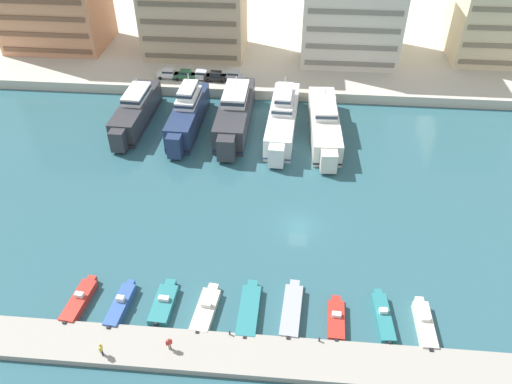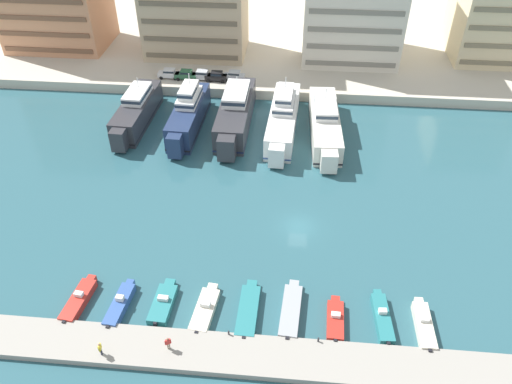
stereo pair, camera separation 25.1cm
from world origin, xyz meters
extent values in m
plane|color=#2D5B66|center=(0.00, 0.00, 0.00)|extent=(400.00, 400.00, 0.00)
cube|color=beige|center=(0.00, 68.96, 0.92)|extent=(180.00, 70.00, 1.84)
cube|color=#9E998E|center=(0.00, -20.11, 0.39)|extent=(120.00, 4.73, 0.78)
cube|color=#333338|center=(-28.24, 24.11, 2.03)|extent=(4.81, 16.46, 4.06)
cube|color=#333338|center=(-28.61, 15.03, 2.13)|extent=(2.36, 2.16, 3.45)
cube|color=black|center=(-28.24, 24.11, 0.71)|extent=(4.85, 16.63, 0.24)
cube|color=white|center=(-28.19, 25.33, 4.76)|extent=(3.51, 6.97, 1.41)
cube|color=#233342|center=(-28.19, 25.33, 4.90)|extent=(3.55, 7.04, 0.51)
cylinder|color=silver|center=(-28.15, 26.35, 6.37)|extent=(0.16, 0.16, 1.80)
cube|color=#333338|center=(-27.89, 32.70, 1.12)|extent=(3.55, 1.04, 0.20)
cube|color=navy|center=(-19.11, 23.18, 2.15)|extent=(4.59, 16.66, 4.30)
cube|color=navy|center=(-19.42, 14.02, 2.26)|extent=(2.28, 2.08, 3.66)
cube|color=black|center=(-19.11, 23.18, 0.75)|extent=(4.63, 16.83, 0.24)
cube|color=white|center=(-19.06, 24.42, 4.97)|extent=(3.37, 7.05, 1.34)
cube|color=#233342|center=(-19.06, 24.42, 5.10)|extent=(3.41, 7.12, 0.48)
cube|color=white|center=(-19.06, 24.42, 6.33)|extent=(2.63, 5.50, 1.39)
cube|color=#233342|center=(-19.06, 24.42, 6.47)|extent=(2.66, 5.55, 0.50)
cylinder|color=silver|center=(-19.03, 25.46, 7.93)|extent=(0.16, 0.16, 1.80)
cube|color=navy|center=(-18.80, 31.89, 1.18)|extent=(3.44, 1.02, 0.20)
cube|color=#333338|center=(-11.37, 24.65, 2.16)|extent=(5.06, 18.81, 4.32)
cube|color=#333338|center=(-11.46, 14.17, 2.27)|extent=(2.71, 2.47, 3.67)
cube|color=#192347|center=(-11.37, 24.65, 0.76)|extent=(5.11, 19.00, 0.24)
cube|color=white|center=(-11.36, 26.06, 5.16)|extent=(3.89, 7.92, 1.68)
cube|color=#233342|center=(-11.36, 26.06, 5.33)|extent=(3.93, 8.00, 0.61)
cylinder|color=silver|center=(-11.35, 27.24, 6.90)|extent=(0.16, 0.16, 1.80)
cube|color=#333338|center=(-11.28, 34.49, 1.19)|extent=(4.17, 0.94, 0.20)
cube|color=white|center=(-3.29, 23.91, 1.91)|extent=(5.12, 19.71, 3.82)
cube|color=white|center=(-3.75, 13.18, 2.00)|extent=(2.45, 2.24, 3.25)
cube|color=#334C7F|center=(-3.29, 23.91, 0.67)|extent=(5.18, 19.91, 0.24)
cube|color=white|center=(-3.22, 25.37, 4.51)|extent=(3.69, 8.34, 1.38)
cube|color=#233342|center=(-3.22, 25.37, 4.65)|extent=(3.74, 8.43, 0.50)
cube|color=white|center=(-3.22, 25.37, 5.85)|extent=(2.88, 6.51, 1.31)
cube|color=#233342|center=(-3.22, 25.37, 5.98)|extent=(2.92, 6.57, 0.47)
cylinder|color=silver|center=(-3.17, 26.60, 7.41)|extent=(0.16, 0.16, 1.80)
cube|color=white|center=(-2.85, 34.12, 1.05)|extent=(3.68, 1.06, 0.20)
cube|color=silver|center=(3.62, 23.25, 1.82)|extent=(5.31, 19.57, 3.65)
cube|color=silver|center=(4.09, 12.56, 1.91)|extent=(2.55, 2.33, 3.10)
cube|color=black|center=(3.62, 23.25, 0.64)|extent=(5.36, 19.77, 0.24)
cube|color=white|center=(3.56, 24.70, 4.38)|extent=(3.83, 8.29, 1.47)
cube|color=#233342|center=(3.56, 24.70, 4.53)|extent=(3.88, 8.37, 0.53)
cylinder|color=silver|center=(3.51, 25.92, 6.01)|extent=(0.16, 0.16, 1.80)
cube|color=silver|center=(3.18, 33.39, 1.00)|extent=(3.83, 1.07, 0.20)
cube|color=red|center=(-24.16, -15.05, 0.50)|extent=(2.40, 5.98, 1.00)
cube|color=red|center=(-23.78, -11.82, 0.50)|extent=(1.04, 0.89, 0.85)
cube|color=silver|center=(-24.11, -14.62, 1.24)|extent=(1.02, 0.71, 0.48)
cube|color=#283847|center=(-24.07, -14.34, 1.31)|extent=(0.87, 0.18, 0.29)
cube|color=black|center=(-24.51, -18.12, 0.65)|extent=(0.39, 0.32, 0.60)
cube|color=#33569E|center=(-19.39, -15.24, 0.50)|extent=(2.08, 5.91, 1.01)
cube|color=#33569E|center=(-19.10, -12.04, 0.50)|extent=(0.92, 0.78, 0.86)
cube|color=silver|center=(-19.35, -14.81, 1.30)|extent=(0.91, 0.68, 0.58)
cube|color=#283847|center=(-19.33, -14.53, 1.39)|extent=(0.79, 0.15, 0.35)
cube|color=black|center=(-19.67, -18.30, 0.65)|extent=(0.38, 0.31, 0.60)
cube|color=teal|center=(-14.72, -14.54, 0.39)|extent=(2.36, 5.30, 0.78)
cube|color=teal|center=(-14.59, -11.51, 0.39)|extent=(1.22, 1.01, 0.67)
cube|color=silver|center=(-14.71, -14.15, 1.01)|extent=(1.20, 0.65, 0.45)
cube|color=#283847|center=(-14.69, -13.87, 1.08)|extent=(1.07, 0.13, 0.27)
cube|color=black|center=(-14.85, -17.32, 0.54)|extent=(0.37, 0.30, 0.60)
cube|color=beige|center=(-9.93, -15.01, 0.42)|extent=(2.64, 5.94, 0.83)
cube|color=beige|center=(-9.58, -11.75, 0.42)|extent=(1.21, 1.03, 0.71)
cube|color=silver|center=(-9.88, -14.59, 1.09)|extent=(1.17, 0.72, 0.51)
cube|color=#283847|center=(-9.85, -14.31, 1.16)|extent=(1.02, 0.19, 0.31)
cube|color=black|center=(-10.26, -18.06, 0.57)|extent=(0.39, 0.32, 0.60)
cube|color=teal|center=(-5.19, -14.68, 0.41)|extent=(2.23, 6.83, 0.83)
cube|color=teal|center=(-5.12, -10.86, 0.41)|extent=(1.18, 0.97, 0.70)
cube|color=black|center=(-5.25, -18.25, 0.56)|extent=(0.37, 0.29, 0.60)
cube|color=#9EA3A8|center=(-0.54, -14.33, 0.47)|extent=(2.46, 7.00, 0.95)
cube|color=#9EA3A8|center=(-0.28, -10.50, 0.47)|extent=(1.16, 0.97, 0.80)
cube|color=black|center=(-0.78, -17.94, 0.62)|extent=(0.38, 0.30, 0.60)
cube|color=red|center=(4.28, -15.08, 0.43)|extent=(1.94, 5.03, 0.85)
cube|color=red|center=(4.38, -12.24, 0.43)|extent=(1.00, 0.83, 0.72)
cube|color=silver|center=(4.29, -14.71, 1.06)|extent=(0.99, 0.63, 0.42)
cube|color=#283847|center=(4.30, -14.43, 1.13)|extent=(0.88, 0.11, 0.25)
cube|color=black|center=(4.18, -17.74, 0.58)|extent=(0.37, 0.29, 0.60)
cube|color=teal|center=(9.36, -14.31, 0.46)|extent=(2.01, 6.30, 0.93)
cube|color=teal|center=(9.12, -10.90, 0.46)|extent=(0.92, 0.77, 0.79)
cube|color=silver|center=(9.33, -13.85, 1.16)|extent=(0.91, 0.66, 0.47)
cube|color=#283847|center=(9.31, -13.57, 1.24)|extent=(0.79, 0.13, 0.28)
cube|color=black|center=(9.59, -17.58, 0.61)|extent=(0.38, 0.30, 0.60)
cube|color=beige|center=(13.63, -15.00, 0.51)|extent=(1.75, 5.90, 1.02)
cube|color=beige|center=(13.58, -11.72, 0.51)|extent=(0.93, 0.76, 0.87)
cube|color=silver|center=(13.62, -14.56, 1.23)|extent=(0.93, 0.61, 0.42)
cube|color=#283847|center=(13.62, -14.28, 1.29)|extent=(0.83, 0.09, 0.25)
cube|color=black|center=(13.67, -18.12, 0.66)|extent=(0.36, 0.28, 0.60)
cube|color=white|center=(-25.80, 37.61, 2.56)|extent=(4.12, 1.75, 0.80)
cube|color=white|center=(-25.65, 37.60, 3.30)|extent=(2.12, 1.58, 0.68)
cube|color=#1E2833|center=(-25.65, 37.60, 3.30)|extent=(2.08, 1.60, 0.37)
cylinder|color=black|center=(-27.16, 36.77, 2.16)|extent=(0.64, 0.23, 0.64)
cylinder|color=black|center=(-27.14, 38.47, 2.16)|extent=(0.64, 0.23, 0.64)
cylinder|color=black|center=(-24.46, 36.74, 2.16)|extent=(0.64, 0.23, 0.64)
cylinder|color=black|center=(-24.44, 38.44, 2.16)|extent=(0.64, 0.23, 0.64)
cube|color=#2D6642|center=(-22.48, 37.39, 2.56)|extent=(4.12, 1.75, 0.80)
cube|color=#2D6642|center=(-22.33, 37.38, 3.30)|extent=(2.12, 1.59, 0.68)
cube|color=#1E2833|center=(-22.33, 37.38, 3.30)|extent=(2.08, 1.60, 0.37)
cylinder|color=black|center=(-23.84, 36.55, 2.16)|extent=(0.64, 0.23, 0.64)
cylinder|color=black|center=(-23.82, 38.25, 2.16)|extent=(0.64, 0.23, 0.64)
cylinder|color=black|center=(-21.14, 36.52, 2.16)|extent=(0.64, 0.23, 0.64)
cylinder|color=black|center=(-21.12, 38.22, 2.16)|extent=(0.64, 0.23, 0.64)
cube|color=#B7BCC1|center=(-19.45, 37.55, 2.56)|extent=(4.18, 1.91, 0.80)
cube|color=#B7BCC1|center=(-19.30, 37.55, 3.30)|extent=(2.18, 1.67, 0.68)
cube|color=#1E2833|center=(-19.30, 37.55, 3.30)|extent=(2.14, 1.68, 0.37)
cylinder|color=black|center=(-20.85, 36.77, 2.16)|extent=(0.65, 0.25, 0.64)
cylinder|color=black|center=(-20.76, 38.47, 2.16)|extent=(0.65, 0.25, 0.64)
cylinder|color=black|center=(-18.15, 36.63, 2.16)|extent=(0.65, 0.25, 0.64)
cylinder|color=black|center=(-18.06, 38.33, 2.16)|extent=(0.65, 0.25, 0.64)
cube|color=black|center=(-16.66, 37.28, 2.56)|extent=(4.14, 1.81, 0.80)
cube|color=black|center=(-16.51, 37.28, 3.30)|extent=(2.14, 1.62, 0.68)
cube|color=#1E2833|center=(-16.51, 37.28, 3.30)|extent=(2.10, 1.63, 0.37)
cylinder|color=black|center=(-18.03, 36.47, 2.16)|extent=(0.65, 0.24, 0.64)
cylinder|color=black|center=(-17.98, 38.17, 2.16)|extent=(0.65, 0.24, 0.64)
cylinder|color=black|center=(-15.33, 36.40, 2.16)|extent=(0.65, 0.24, 0.64)
cylinder|color=black|center=(-15.28, 38.10, 2.16)|extent=(0.65, 0.24, 0.64)
cube|color=#B7BCC1|center=(-13.36, 37.84, 2.56)|extent=(4.20, 1.96, 0.80)
cube|color=#B7BCC1|center=(-13.21, 37.83, 3.30)|extent=(2.20, 1.69, 0.68)
cube|color=#1E2833|center=(-13.21, 37.83, 3.30)|extent=(2.16, 1.71, 0.37)
cylinder|color=black|center=(-14.76, 37.08, 2.16)|extent=(0.65, 0.26, 0.64)
cylinder|color=black|center=(-14.65, 38.78, 2.16)|extent=(0.65, 0.26, 0.64)
cylinder|color=black|center=(-12.07, 36.91, 2.16)|extent=(0.65, 0.26, 0.64)
cylinder|color=black|center=(-11.96, 38.60, 2.16)|extent=(0.65, 0.26, 0.64)
cube|color=brown|center=(-52.24, 44.46, 3.48)|extent=(18.53, 0.24, 0.90)
cube|color=brown|center=(-52.24, 44.46, 6.75)|extent=(18.53, 0.24, 0.90)
cube|color=brown|center=(-52.24, 44.46, 10.02)|extent=(18.53, 0.24, 0.90)
cube|color=brown|center=(-52.24, 44.46, 13.29)|extent=(18.53, 0.24, 0.90)
cube|color=#6D5F4B|center=(-22.51, 43.90, 3.54)|extent=(18.49, 0.24, 0.90)
cube|color=#6D5F4B|center=(-22.51, 43.90, 6.94)|extent=(18.49, 0.24, 0.90)
cube|color=#6D5F4B|center=(-22.51, 43.90, 10.33)|extent=(18.49, 0.24, 0.90)
cube|color=#6D5F4B|center=(-22.51, 43.90, 13.73)|extent=(18.49, 0.24, 0.90)
cube|color=gray|center=(8.72, 43.34, 3.50)|extent=(17.30, 0.24, 0.90)
cube|color=gray|center=(8.72, 43.34, 6.81)|extent=(17.30, 0.24, 0.90)
cube|color=gray|center=(8.72, 43.34, 10.13)|extent=(17.30, 0.24, 0.90)
cube|color=gray|center=(8.72, 43.34, 13.44)|extent=(17.30, 0.24, 0.90)
cube|color=beige|center=(37.34, 54.40, 12.03)|extent=(15.82, 16.17, 20.37)
cube|color=#7E7359|center=(37.34, 46.21, 3.54)|extent=(14.55, 0.24, 0.90)
cube|color=#7E7359|center=(37.34, 46.21, 6.93)|extent=(14.55, 0.24, 0.90)
cube|color=#7E7359|center=(37.34, 46.21, 10.33)|extent=(14.55, 0.24, 0.90)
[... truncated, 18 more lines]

